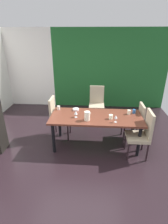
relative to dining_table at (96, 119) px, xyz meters
name	(u,v)px	position (x,y,z in m)	size (l,w,h in m)	color
ground_plane	(74,160)	(-0.44, -0.56, -0.67)	(5.47, 6.19, 0.02)	black
back_panel_interior	(29,69)	(-2.33, 2.49, 0.63)	(1.69, 0.10, 2.59)	white
garden_window_panel	(109,70)	(0.40, 2.49, 0.63)	(3.78, 0.10, 2.59)	#1F5B28
dining_table	(96,119)	(0.00, 0.00, 0.00)	(2.00, 0.86, 0.75)	brown
chair_head_far	(97,102)	(0.01, 1.40, -0.12)	(0.44, 0.44, 1.00)	tan
chair_left_far	(57,116)	(-0.94, 0.31, -0.11)	(0.45, 0.44, 1.02)	tan
chair_right_near	(142,133)	(0.94, -0.31, -0.11)	(0.44, 0.44, 1.02)	tan
chair_right_far	(135,120)	(0.93, 0.31, -0.15)	(0.44, 0.44, 0.92)	tan
wine_glass_front	(116,117)	(0.39, -0.26, 0.20)	(0.06, 0.06, 0.15)	silver
wine_glass_left	(76,113)	(-0.44, -0.08, 0.18)	(0.07, 0.07, 0.14)	silver
serving_bowl_north	(76,109)	(-0.48, 0.30, 0.10)	(0.15, 0.15, 0.04)	white
cup_east	(129,112)	(0.73, 0.16, 0.13)	(0.07, 0.07, 0.10)	#EFE7C8
cup_south	(59,108)	(-0.89, 0.30, 0.13)	(0.07, 0.07, 0.09)	silver
cup_center	(134,111)	(0.85, 0.21, 0.13)	(0.07, 0.07, 0.09)	#285795
cup_right	(111,117)	(0.31, -0.11, 0.13)	(0.08, 0.08, 0.09)	white
pitcher_rear	(87,116)	(-0.19, -0.21, 0.18)	(0.13, 0.12, 0.20)	white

